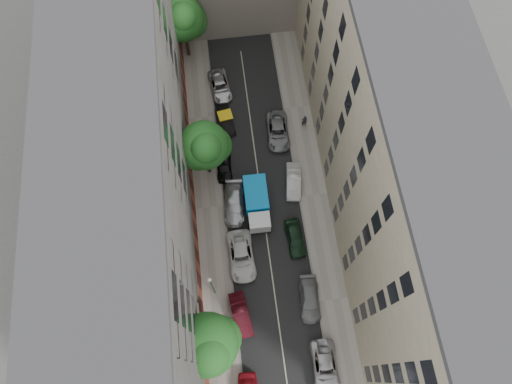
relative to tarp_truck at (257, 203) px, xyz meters
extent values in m
plane|color=#4C4C49|center=(0.60, 0.69, -1.45)|extent=(120.00, 120.00, 0.00)
cube|color=black|center=(0.60, 0.69, -1.44)|extent=(8.00, 44.00, 0.02)
cube|color=gray|center=(-4.90, 0.69, -1.37)|extent=(3.00, 44.00, 0.15)
cube|color=gray|center=(6.10, 0.69, -1.37)|extent=(3.00, 44.00, 0.15)
cube|color=#444240|center=(-10.40, 0.69, 8.55)|extent=(8.00, 44.00, 20.00)
cube|color=#B3A78B|center=(11.60, 0.69, 8.55)|extent=(8.00, 44.00, 20.00)
cube|color=black|center=(0.00, -0.10, -0.87)|extent=(2.27, 5.70, 0.32)
cube|color=#B8BBBD|center=(0.00, -2.10, 0.08)|extent=(2.12, 1.71, 1.79)
cube|color=#0C99F3|center=(0.00, 0.84, 0.23)|extent=(2.36, 3.81, 1.89)
cylinder|color=black|center=(-1.00, -2.10, -1.01)|extent=(0.29, 0.88, 0.88)
cylinder|color=black|center=(1.00, -2.10, -1.01)|extent=(0.29, 0.88, 0.88)
cylinder|color=black|center=(-1.00, 1.58, -1.01)|extent=(0.29, 0.88, 0.88)
cylinder|color=black|center=(1.00, 1.58, -1.01)|extent=(0.29, 0.88, 0.88)
imported|color=#480E18|center=(-2.88, -10.71, -0.74)|extent=(2.09, 4.49, 1.43)
imported|color=silver|center=(-2.20, -5.11, -0.70)|extent=(2.64, 5.47, 1.50)
imported|color=#B8B8BD|center=(-2.32, 0.49, -0.72)|extent=(2.50, 5.21, 1.46)
imported|color=black|center=(-2.94, 5.08, -0.76)|extent=(1.76, 4.11, 1.38)
imported|color=black|center=(-2.20, 10.67, -0.79)|extent=(2.02, 4.15, 1.31)
imported|color=silver|center=(-2.38, 15.29, -0.79)|extent=(2.76, 4.96, 1.31)
imported|color=#BCBBC1|center=(4.20, -16.31, -0.75)|extent=(2.44, 5.06, 1.39)
imported|color=slate|center=(3.83, -10.11, -0.79)|extent=(2.17, 4.67, 1.32)
imported|color=black|center=(3.40, -3.91, -0.73)|extent=(1.91, 4.28, 1.43)
imported|color=silver|center=(4.20, 2.29, -0.75)|extent=(2.07, 4.41, 1.40)
imported|color=slate|center=(3.40, 8.49, -0.74)|extent=(2.58, 5.20, 1.42)
cylinder|color=#382619|center=(-5.78, -13.41, 0.19)|extent=(0.36, 0.36, 2.98)
cylinder|color=#382619|center=(-5.78, -13.41, 2.74)|extent=(0.24, 0.24, 2.13)
sphere|color=#1A4B19|center=(-5.78, -13.41, 4.83)|extent=(5.22, 5.22, 5.22)
sphere|color=#1A4B19|center=(-4.88, -13.01, 3.81)|extent=(3.91, 3.91, 3.91)
sphere|color=#1A4B19|center=(-6.48, -13.91, 4.23)|extent=(3.65, 3.65, 3.65)
sphere|color=#1A4B19|center=(-5.58, -14.21, 5.93)|extent=(3.39, 3.39, 3.39)
cylinder|color=#382619|center=(-4.55, 4.85, 0.13)|extent=(0.36, 0.36, 2.85)
cylinder|color=#382619|center=(-4.55, 4.85, 2.57)|extent=(0.24, 0.24, 2.04)
sphere|color=#1A4B19|center=(-4.55, 4.85, 4.57)|extent=(4.88, 4.88, 4.88)
sphere|color=#1A4B19|center=(-3.65, 5.25, 3.59)|extent=(3.66, 3.66, 3.66)
sphere|color=#1A4B19|center=(-5.25, 4.35, 4.00)|extent=(3.42, 3.42, 3.42)
sphere|color=#1A4B19|center=(-4.35, 4.05, 5.62)|extent=(3.17, 3.17, 3.17)
cylinder|color=#382619|center=(-5.67, 20.69, 0.15)|extent=(0.36, 0.36, 2.89)
cylinder|color=#382619|center=(-5.67, 20.69, 2.63)|extent=(0.24, 0.24, 2.07)
sphere|color=#1A4B19|center=(-5.67, 20.69, 4.65)|extent=(4.97, 4.97, 4.97)
sphere|color=#1A4B19|center=(-4.77, 21.09, 3.66)|extent=(3.73, 3.73, 3.73)
sphere|color=#1A4B19|center=(-6.37, 20.19, 4.07)|extent=(3.48, 3.48, 3.48)
sphere|color=#1A4B19|center=(-5.47, 19.89, 5.73)|extent=(3.23, 3.23, 3.23)
cylinder|color=#1A5C2D|center=(-5.14, -8.21, 1.65)|extent=(0.14, 0.14, 5.90)
sphere|color=silver|center=(-5.14, -8.21, 4.70)|extent=(0.36, 0.36, 0.36)
imported|color=black|center=(6.49, 9.24, -0.41)|extent=(0.69, 0.50, 1.78)
camera|label=1|loc=(-2.15, -16.38, 43.54)|focal=32.00mm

